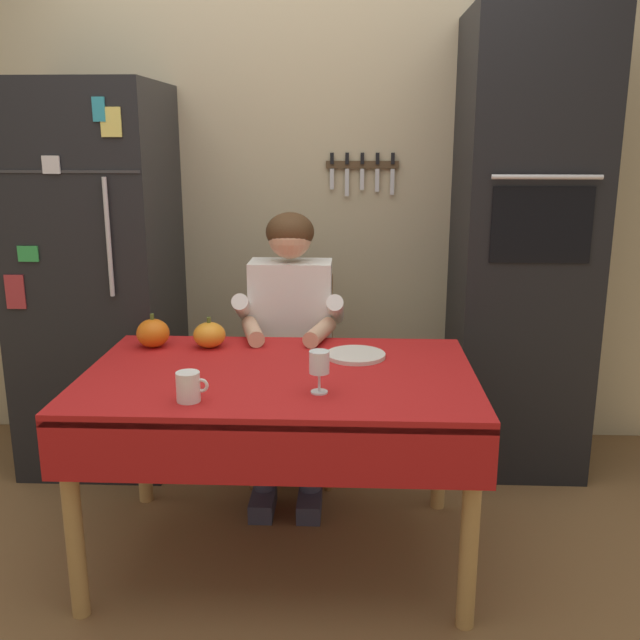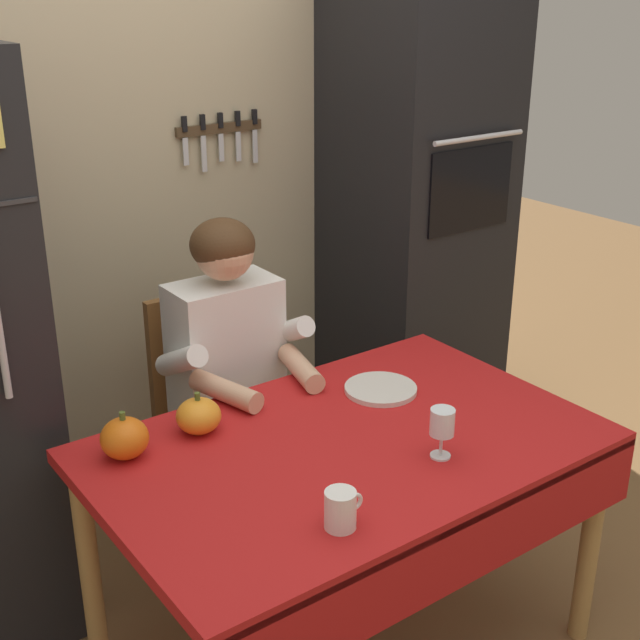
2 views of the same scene
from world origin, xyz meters
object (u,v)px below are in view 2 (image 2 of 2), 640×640
at_px(wall_oven, 415,212).
at_px(pumpkin_large, 125,438).
at_px(coffee_mug, 341,509).
at_px(pumpkin_medium, 199,416).
at_px(wine_glass, 442,424).
at_px(serving_tray, 381,389).
at_px(chair_behind_person, 212,410).
at_px(dining_table, 352,470).
at_px(seated_person, 237,371).

relative_size(wall_oven, pumpkin_large, 15.42).
height_order(coffee_mug, pumpkin_medium, pumpkin_medium).
height_order(wine_glass, serving_tray, wine_glass).
distance_m(wall_oven, chair_behind_person, 1.20).
distance_m(wall_oven, pumpkin_large, 1.72).
distance_m(pumpkin_large, pumpkin_medium, 0.23).
bearing_deg(dining_table, pumpkin_large, 150.01).
height_order(dining_table, coffee_mug, coffee_mug).
bearing_deg(serving_tray, wall_oven, 42.78).
distance_m(wine_glass, pumpkin_large, 0.85).
bearing_deg(pumpkin_medium, serving_tray, -10.46).
bearing_deg(dining_table, chair_behind_person, 90.87).
bearing_deg(coffee_mug, wall_oven, 42.75).
distance_m(coffee_mug, serving_tray, 0.73).
relative_size(chair_behind_person, serving_tray, 4.08).
height_order(pumpkin_large, pumpkin_medium, pumpkin_large).
bearing_deg(pumpkin_large, wine_glass, -36.05).
bearing_deg(pumpkin_medium, chair_behind_person, 58.15).
bearing_deg(serving_tray, dining_table, -143.20).
distance_m(chair_behind_person, seated_person, 0.29).
bearing_deg(dining_table, serving_tray, 36.80).
height_order(dining_table, chair_behind_person, chair_behind_person).
relative_size(chair_behind_person, pumpkin_large, 6.83).
bearing_deg(serving_tray, pumpkin_medium, 169.54).
relative_size(wall_oven, coffee_mug, 20.16).
distance_m(seated_person, serving_tray, 0.49).
distance_m(pumpkin_medium, serving_tray, 0.60).
height_order(wall_oven, coffee_mug, wall_oven).
bearing_deg(serving_tray, pumpkin_large, 172.73).
relative_size(seated_person, serving_tray, 5.46).
xyz_separation_m(chair_behind_person, coffee_mug, (-0.25, -1.08, 0.28)).
bearing_deg(wall_oven, serving_tray, -137.22).
distance_m(chair_behind_person, coffee_mug, 1.14).
height_order(coffee_mug, wine_glass, wine_glass).
distance_m(dining_table, pumpkin_large, 0.63).
bearing_deg(pumpkin_large, chair_behind_person, 42.68).
bearing_deg(wall_oven, seated_person, -163.28).
xyz_separation_m(pumpkin_large, serving_tray, (0.81, -0.10, -0.05)).
xyz_separation_m(seated_person, wine_glass, (0.17, -0.80, 0.10)).
bearing_deg(seated_person, wall_oven, 16.72).
height_order(seated_person, pumpkin_medium, seated_person).
xyz_separation_m(coffee_mug, pumpkin_medium, (-0.05, 0.60, 0.00)).
relative_size(wall_oven, wine_glass, 14.62).
distance_m(coffee_mug, pumpkin_large, 0.66).
bearing_deg(chair_behind_person, wine_glass, -80.47).
bearing_deg(wall_oven, pumpkin_medium, -155.87).
relative_size(pumpkin_large, serving_tray, 0.60).
bearing_deg(coffee_mug, chair_behind_person, 77.14).
relative_size(pumpkin_medium, serving_tray, 0.57).
relative_size(chair_behind_person, wine_glass, 6.47).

